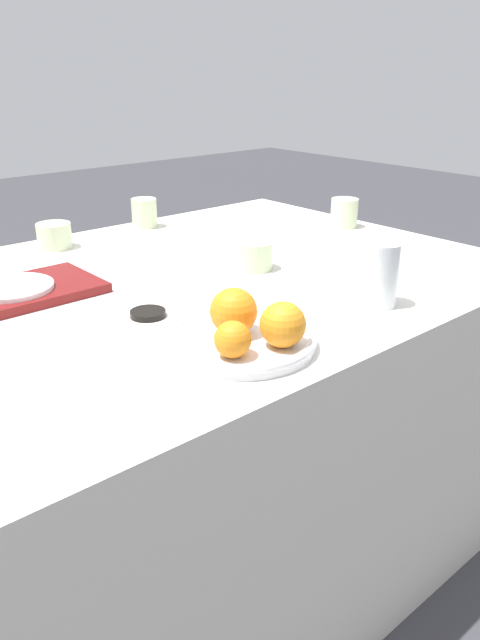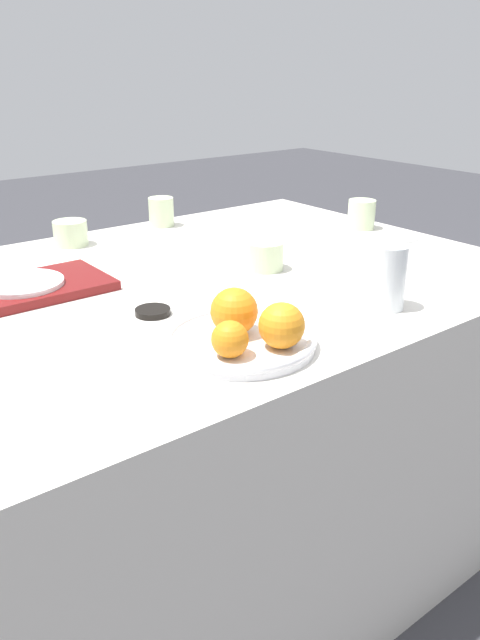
{
  "view_description": "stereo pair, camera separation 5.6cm",
  "coord_description": "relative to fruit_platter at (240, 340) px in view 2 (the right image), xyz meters",
  "views": [
    {
      "loc": [
        -0.81,
        -1.1,
        1.22
      ],
      "look_at": [
        -0.17,
        -0.36,
        0.81
      ],
      "focal_mm": 35.0,
      "sensor_mm": 36.0,
      "label": 1
    },
    {
      "loc": [
        -0.77,
        -1.14,
        1.22
      ],
      "look_at": [
        -0.17,
        -0.36,
        0.81
      ],
      "focal_mm": 35.0,
      "sensor_mm": 36.0,
      "label": 2
    }
  ],
  "objects": [
    {
      "name": "fruit_platter",
      "position": [
        0.0,
        0.0,
        0.0
      ],
      "size": [
        0.27,
        0.27,
        0.03
      ],
      "color": "silver",
      "rests_on": "table"
    },
    {
      "name": "cup_0",
      "position": [
        0.31,
        0.31,
        0.02
      ],
      "size": [
        0.09,
        0.09,
        0.07
      ],
      "color": "beige",
      "rests_on": "table"
    },
    {
      "name": "napkin",
      "position": [
        0.76,
        0.29,
        -0.01
      ],
      "size": [
        0.11,
        0.1,
        0.01
      ],
      "color": "white",
      "rests_on": "table"
    },
    {
      "name": "ground_plane",
      "position": [
        0.17,
        0.36,
        -0.78
      ],
      "size": [
        12.0,
        12.0,
        0.0
      ],
      "primitive_type": "plane",
      "color": "#38383D"
    },
    {
      "name": "water_glass",
      "position": [
        0.34,
        -0.03,
        0.05
      ],
      "size": [
        0.07,
        0.07,
        0.13
      ],
      "color": "silver",
      "rests_on": "table"
    },
    {
      "name": "soy_dish",
      "position": [
        -0.04,
        0.22,
        -0.01
      ],
      "size": [
        0.07,
        0.07,
        0.01
      ],
      "color": "black",
      "rests_on": "table"
    },
    {
      "name": "orange_0",
      "position": [
        0.0,
        0.02,
        0.05
      ],
      "size": [
        0.08,
        0.08,
        0.08
      ],
      "color": "orange",
      "rests_on": "fruit_platter"
    },
    {
      "name": "cup_1",
      "position": [
        0.34,
        0.82,
        0.03
      ],
      "size": [
        0.07,
        0.07,
        0.08
      ],
      "color": "beige",
      "rests_on": "table"
    },
    {
      "name": "table",
      "position": [
        0.17,
        0.36,
        -0.39
      ],
      "size": [
        1.45,
        1.07,
        0.76
      ],
      "color": "silver",
      "rests_on": "ground_plane"
    },
    {
      "name": "orange_2",
      "position": [
        0.03,
        -0.07,
        0.04
      ],
      "size": [
        0.08,
        0.08,
        0.08
      ],
      "color": "orange",
      "rests_on": "fruit_platter"
    },
    {
      "name": "side_plate",
      "position": [
        -0.2,
        0.49,
        0.01
      ],
      "size": [
        0.17,
        0.17,
        0.01
      ],
      "color": "white",
      "rests_on": "serving_tray"
    },
    {
      "name": "orange_1",
      "position": [
        -0.06,
        -0.05,
        0.04
      ],
      "size": [
        0.06,
        0.06,
        0.06
      ],
      "color": "orange",
      "rests_on": "fruit_platter"
    },
    {
      "name": "serving_tray",
      "position": [
        -0.2,
        0.49,
        -0.0
      ],
      "size": [
        0.36,
        0.2,
        0.02
      ],
      "color": "maroon",
      "rests_on": "table"
    },
    {
      "name": "cup_3",
      "position": [
        0.04,
        0.79,
        0.02
      ],
      "size": [
        0.09,
        0.09,
        0.07
      ],
      "color": "beige",
      "rests_on": "table"
    },
    {
      "name": "cup_2",
      "position": [
        0.79,
        0.44,
        0.03
      ],
      "size": [
        0.08,
        0.08,
        0.08
      ],
      "color": "beige",
      "rests_on": "table"
    }
  ]
}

